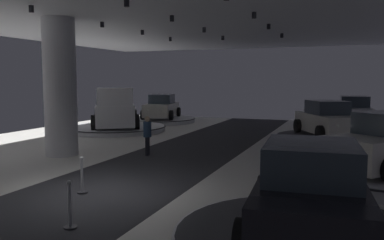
{
  "coord_description": "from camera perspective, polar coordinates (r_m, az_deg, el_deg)",
  "views": [
    {
      "loc": [
        6.22,
        -8.89,
        3.05
      ],
      "look_at": [
        0.29,
        6.45,
        1.4
      ],
      "focal_mm": 37.46,
      "sensor_mm": 36.0,
      "label": 1
    }
  ],
  "objects": [
    {
      "name": "display_car_deep_right",
      "position": [
        26.06,
        22.11,
        1.1
      ],
      "size": [
        2.42,
        4.32,
        1.71
      ],
      "color": "silver",
      "rests_on": "display_platform_deep_right"
    },
    {
      "name": "display_car_far_right",
      "position": [
        20.61,
        18.76,
        -0.01
      ],
      "size": [
        3.57,
        4.56,
        1.71
      ],
      "color": "silver",
      "rests_on": "display_platform_far_right"
    },
    {
      "name": "visitor_walking_near",
      "position": [
        16.28,
        -6.38,
        -1.88
      ],
      "size": [
        0.32,
        0.32,
        1.59
      ],
      "color": "black",
      "rests_on": "ground"
    },
    {
      "name": "column_left",
      "position": [
        16.95,
        -18.26,
        4.43
      ],
      "size": [
        1.29,
        1.29,
        5.5
      ],
      "color": "silver",
      "rests_on": "ground"
    },
    {
      "name": "stanchion_b",
      "position": [
        8.8,
        -16.98,
        -12.25
      ],
      "size": [
        0.28,
        0.28,
        1.01
      ],
      "color": "#333338",
      "rests_on": "ground"
    },
    {
      "name": "display_platform_near_right",
      "position": [
        7.9,
        16.31,
        -16.1
      ],
      "size": [
        5.0,
        5.0,
        0.25
      ],
      "color": "#333338",
      "rests_on": "ground"
    },
    {
      "name": "display_car_near_right",
      "position": [
        7.59,
        16.5,
        -10.03
      ],
      "size": [
        2.5,
        4.35,
        1.71
      ],
      "color": "black",
      "rests_on": "display_platform_near_right"
    },
    {
      "name": "display_platform_deep_left",
      "position": [
        29.11,
        -4.35,
        0.03
      ],
      "size": [
        4.89,
        4.89,
        0.3
      ],
      "color": "silver",
      "rests_on": "ground"
    },
    {
      "name": "stanchion_a",
      "position": [
        11.29,
        -15.38,
        -8.2
      ],
      "size": [
        0.28,
        0.28,
        1.01
      ],
      "color": "#333338",
      "rests_on": "ground"
    },
    {
      "name": "display_car_deep_left",
      "position": [
        29.06,
        -4.35,
        1.8
      ],
      "size": [
        2.94,
        4.49,
        1.71
      ],
      "color": "silver",
      "rests_on": "display_platform_deep_left"
    },
    {
      "name": "display_platform_deep_right",
      "position": [
        26.12,
        22.04,
        -0.94
      ],
      "size": [
        4.59,
        4.59,
        0.37
      ],
      "color": "#B7B7BC",
      "rests_on": "ground"
    },
    {
      "name": "ground",
      "position": [
        11.28,
        -13.54,
        -10.25
      ],
      "size": [
        24.0,
        44.0,
        0.06
      ],
      "color": "silver"
    },
    {
      "name": "display_platform_far_right",
      "position": [
        20.69,
        18.71,
        -2.53
      ],
      "size": [
        4.96,
        4.96,
        0.33
      ],
      "color": "#333338",
      "rests_on": "ground"
    },
    {
      "name": "pickup_truck_far_left",
      "position": [
        24.09,
        -10.82,
        1.3
      ],
      "size": [
        4.62,
        5.62,
        2.3
      ],
      "color": "silver",
      "rests_on": "display_platform_far_left"
    },
    {
      "name": "display_platform_far_left",
      "position": [
        24.51,
        -10.77,
        -1.13
      ],
      "size": [
        5.97,
        5.97,
        0.3
      ],
      "color": "silver",
      "rests_on": "ground"
    }
  ]
}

